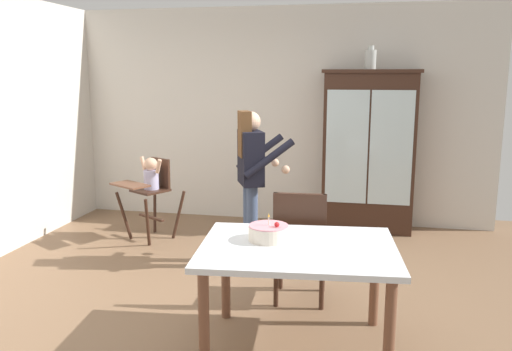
{
  "coord_description": "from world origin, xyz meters",
  "views": [
    {
      "loc": [
        1.06,
        -3.94,
        1.87
      ],
      "look_at": [
        0.1,
        0.7,
        0.95
      ],
      "focal_mm": 36.61,
      "sensor_mm": 36.0,
      "label": 1
    }
  ],
  "objects": [
    {
      "name": "birthday_cake",
      "position": [
        0.44,
        -0.53,
        0.79
      ],
      "size": [
        0.28,
        0.28,
        0.19
      ],
      "color": "beige",
      "rests_on": "dining_table"
    },
    {
      "name": "ground_plane",
      "position": [
        0.0,
        0.0,
        0.0
      ],
      "size": [
        6.24,
        6.24,
        0.0
      ],
      "primitive_type": "plane",
      "color": "brown"
    },
    {
      "name": "wall_back",
      "position": [
        0.0,
        2.63,
        1.35
      ],
      "size": [
        5.32,
        0.06,
        2.7
      ],
      "primitive_type": "cube",
      "color": "beige",
      "rests_on": "ground_plane"
    },
    {
      "name": "ceramic_vase",
      "position": [
        1.1,
        2.37,
        2.05
      ],
      "size": [
        0.13,
        0.13,
        0.27
      ],
      "color": "#B2B7B2",
      "rests_on": "china_cabinet"
    },
    {
      "name": "china_cabinet",
      "position": [
        1.12,
        2.37,
        0.97
      ],
      "size": [
        1.12,
        0.48,
        1.93
      ],
      "color": "#382116",
      "rests_on": "ground_plane"
    },
    {
      "name": "dining_table",
      "position": [
        0.66,
        -0.61,
        0.64
      ],
      "size": [
        1.4,
        1.1,
        0.74
      ],
      "color": "silver",
      "rests_on": "ground_plane"
    },
    {
      "name": "high_chair_with_toddler",
      "position": [
        -1.29,
        1.49,
        0.65
      ],
      "size": [
        0.78,
        0.84,
        0.95
      ],
      "rotation": [
        0.0,
        0.0,
        -0.52
      ],
      "color": "#382116",
      "rests_on": "ground_plane"
    },
    {
      "name": "dining_chair_far_side",
      "position": [
        0.59,
        0.1,
        0.56
      ],
      "size": [
        0.46,
        0.46,
        0.96
      ],
      "rotation": [
        0.0,
        0.0,
        3.2
      ],
      "color": "#382116",
      "rests_on": "ground_plane"
    },
    {
      "name": "adult_person",
      "position": [
        0.0,
        0.92,
        0.97
      ],
      "size": [
        0.64,
        0.63,
        1.53
      ],
      "rotation": [
        0.0,
        0.0,
        1.99
      ],
      "color": "#3D4C6B",
      "rests_on": "ground_plane"
    }
  ]
}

